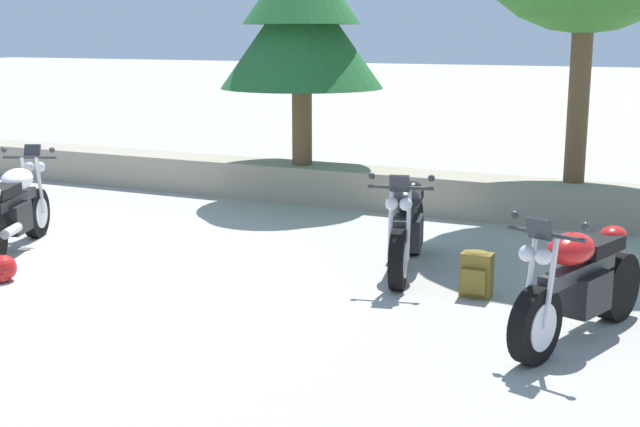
% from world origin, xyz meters
% --- Properties ---
extents(ground_plane, '(120.00, 120.00, 0.00)m').
position_xyz_m(ground_plane, '(0.00, 0.00, 0.00)').
color(ground_plane, '#A3A099').
extents(stone_wall, '(36.00, 0.80, 0.55)m').
position_xyz_m(stone_wall, '(0.00, 4.80, 0.28)').
color(stone_wall, gray).
rests_on(stone_wall, ground).
extents(motorcycle_white_near_left, '(1.05, 1.96, 1.18)m').
position_xyz_m(motorcycle_white_near_left, '(-1.13, 0.50, 0.49)').
color(motorcycle_white_near_left, black).
rests_on(motorcycle_white_near_left, ground).
extents(motorcycle_black_centre, '(0.84, 2.04, 1.18)m').
position_xyz_m(motorcycle_black_centre, '(3.35, 1.65, 0.49)').
color(motorcycle_black_centre, black).
rests_on(motorcycle_black_centre, ground).
extents(motorcycle_red_far_right, '(0.92, 2.01, 1.18)m').
position_xyz_m(motorcycle_red_far_right, '(5.38, 0.23, 0.49)').
color(motorcycle_red_far_right, black).
rests_on(motorcycle_red_far_right, ground).
extents(rider_backpack, '(0.30, 0.26, 0.47)m').
position_xyz_m(rider_backpack, '(4.30, 1.07, 0.24)').
color(rider_backpack, brown).
rests_on(rider_backpack, ground).
extents(rider_helmet, '(0.28, 0.28, 0.28)m').
position_xyz_m(rider_helmet, '(-0.31, -0.53, 0.14)').
color(rider_helmet, '#B21919').
rests_on(rider_helmet, ground).
extents(pine_tree_far_left, '(2.46, 2.46, 3.35)m').
position_xyz_m(pine_tree_far_left, '(0.53, 4.80, 2.75)').
color(pine_tree_far_left, brown).
rests_on(pine_tree_far_left, stone_wall).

